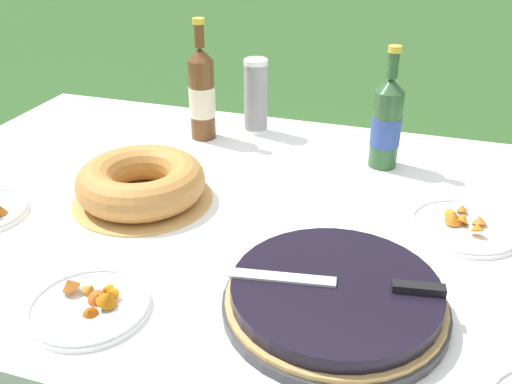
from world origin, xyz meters
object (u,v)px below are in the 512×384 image
object	(u,v)px
snack_plate_right	(90,305)
snack_plate_far	(464,225)
cup_stack	(256,97)
cider_bottle_green	(386,123)
berry_tart	(335,297)
serving_knife	(353,283)
cider_bottle_amber	(202,94)
bundt_cake	(141,183)

from	to	relation	value
snack_plate_right	snack_plate_far	xyz separation A→B (m)	(0.64, 0.49, -0.00)
cup_stack	cider_bottle_green	size ratio (longest dim) A/B	0.70
snack_plate_right	snack_plate_far	world-z (taller)	same
berry_tart	snack_plate_far	xyz separation A→B (m)	(0.22, 0.36, -0.02)
cider_bottle_green	serving_knife	bearing A→B (deg)	-88.11
serving_knife	cup_stack	bearing A→B (deg)	-69.83
berry_tart	cider_bottle_amber	xyz separation A→B (m)	(-0.53, 0.67, 0.11)
bundt_cake	snack_plate_far	world-z (taller)	bundt_cake
serving_knife	cider_bottle_green	xyz separation A→B (m)	(-0.02, 0.63, 0.06)
snack_plate_right	cider_bottle_amber	bearing A→B (deg)	98.04
cider_bottle_amber	snack_plate_far	world-z (taller)	cider_bottle_amber
cup_stack	cider_bottle_amber	distance (m)	0.17
bundt_cake	cup_stack	bearing A→B (deg)	76.08
cup_stack	snack_plate_far	bearing A→B (deg)	-33.40
snack_plate_right	snack_plate_far	size ratio (longest dim) A/B	0.92
cup_stack	serving_knife	bearing A→B (deg)	-60.87
bundt_cake	serving_knife	bearing A→B (deg)	-24.97
snack_plate_right	cider_bottle_green	bearing A→B (deg)	61.14
cider_bottle_green	cider_bottle_amber	size ratio (longest dim) A/B	0.92
cider_bottle_amber	snack_plate_right	world-z (taller)	cider_bottle_amber
berry_tart	bundt_cake	size ratio (longest dim) A/B	1.20
serving_knife	cider_bottle_amber	distance (m)	0.88
cider_bottle_green	cider_bottle_amber	bearing A→B (deg)	176.22
cider_bottle_green	cider_bottle_amber	xyz separation A→B (m)	(-0.54, 0.04, 0.01)
bundt_cake	cider_bottle_green	bearing A→B (deg)	35.61
serving_knife	cider_bottle_amber	xyz separation A→B (m)	(-0.56, 0.67, 0.07)
cider_bottle_green	snack_plate_far	distance (m)	0.37
serving_knife	snack_plate_far	size ratio (longest dim) A/B	1.56
bundt_cake	cider_bottle_green	size ratio (longest dim) A/B	1.04
cider_bottle_amber	snack_plate_far	distance (m)	0.83
snack_plate_far	serving_knife	bearing A→B (deg)	-118.60
berry_tart	snack_plate_far	distance (m)	0.42
bundt_cake	cider_bottle_amber	size ratio (longest dim) A/B	0.96
berry_tart	bundt_cake	xyz separation A→B (m)	(-0.52, 0.26, 0.02)
snack_plate_right	snack_plate_far	bearing A→B (deg)	37.59
berry_tart	serving_knife	size ratio (longest dim) A/B	1.08
berry_tart	cider_bottle_amber	size ratio (longest dim) A/B	1.14
berry_tart	cider_bottle_green	xyz separation A→B (m)	(0.01, 0.64, 0.09)
serving_knife	snack_plate_right	xyz separation A→B (m)	(-0.45, -0.14, -0.05)
cup_stack	snack_plate_far	size ratio (longest dim) A/B	0.95
snack_plate_far	cider_bottle_amber	bearing A→B (deg)	157.27
cider_bottle_green	snack_plate_far	xyz separation A→B (m)	(0.21, -0.28, -0.11)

